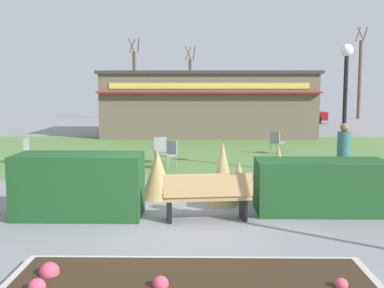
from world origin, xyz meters
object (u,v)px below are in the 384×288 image
at_px(cafe_chair_east, 29,149).
at_px(cafe_chair_center, 161,148).
at_px(lamppost_mid, 345,93).
at_px(tree_center_bg, 190,87).
at_px(cafe_chair_north, 169,152).
at_px(tree_right_bg, 135,84).
at_px(tree_left_bg, 360,78).
at_px(parked_car_east_slot, 296,114).
at_px(parked_car_west_slot, 145,114).
at_px(cafe_chair_west, 276,141).
at_px(person_strolling, 344,156).
at_px(parked_car_center_slot, 213,114).
at_px(park_bench, 207,196).
at_px(food_kiosk, 208,104).

xyz_separation_m(cafe_chair_east, cafe_chair_center, (4.36, 0.41, 0.00)).
xyz_separation_m(lamppost_mid, tree_center_bg, (-4.94, 28.13, 0.29)).
xyz_separation_m(cafe_chair_north, tree_right_bg, (-4.35, 24.25, 2.38)).
bearing_deg(tree_left_bg, cafe_chair_north, -119.41).
xyz_separation_m(cafe_chair_north, parked_car_east_slot, (8.03, 20.18, 0.12)).
bearing_deg(tree_left_bg, tree_center_bg, 174.03).
bearing_deg(parked_car_west_slot, tree_right_bg, 107.82).
distance_m(lamppost_mid, cafe_chair_west, 5.26).
bearing_deg(cafe_chair_north, cafe_chair_center, 107.56).
relative_size(person_strolling, parked_car_center_slot, 0.39).
distance_m(cafe_chair_east, tree_right_bg, 23.65).
distance_m(park_bench, cafe_chair_north, 6.06).
distance_m(parked_car_east_slot, tree_left_bg, 8.58).
relative_size(park_bench, tree_center_bg, 0.29).
height_order(cafe_chair_center, tree_right_bg, tree_right_bg).
xyz_separation_m(parked_car_east_slot, tree_center_bg, (-7.88, 6.66, 2.05)).
relative_size(parked_car_center_slot, tree_left_bg, 0.58).
bearing_deg(parked_car_east_slot, tree_center_bg, 139.79).
relative_size(park_bench, tree_left_bg, 0.23).
relative_size(cafe_chair_east, parked_car_east_slot, 0.21).
height_order(cafe_chair_center, cafe_chair_north, same).
distance_m(parked_car_west_slot, tree_center_bg, 7.67).
relative_size(cafe_chair_west, cafe_chair_north, 1.00).
bearing_deg(lamppost_mid, parked_car_west_slot, 110.75).
height_order(person_strolling, tree_right_bg, tree_right_bg).
distance_m(cafe_chair_center, person_strolling, 6.48).
height_order(parked_car_west_slot, tree_right_bg, tree_right_bg).
bearing_deg(lamppost_mid, parked_car_east_slot, 82.19).
relative_size(lamppost_mid, parked_car_west_slot, 0.90).
distance_m(cafe_chair_west, parked_car_east_slot, 17.19).
distance_m(parked_car_west_slot, tree_left_bg, 18.31).
relative_size(cafe_chair_center, tree_center_bg, 0.15).
xyz_separation_m(cafe_chair_west, parked_car_center_slot, (-1.97, 16.69, 0.12)).
relative_size(food_kiosk, parked_car_center_slot, 2.58).
relative_size(cafe_chair_west, cafe_chair_center, 1.00).
distance_m(cafe_chair_east, person_strolling, 10.04).
height_order(food_kiosk, parked_car_center_slot, food_kiosk).
bearing_deg(cafe_chair_west, tree_left_bg, 64.67).
bearing_deg(parked_car_center_slot, person_strolling, -83.61).
bearing_deg(food_kiosk, cafe_chair_center, -100.05).
bearing_deg(tree_left_bg, cafe_chair_center, -121.17).
relative_size(cafe_chair_center, tree_right_bg, 0.14).
bearing_deg(park_bench, tree_left_bg, 67.15).
bearing_deg(parked_car_center_slot, parked_car_east_slot, -0.02).
xyz_separation_m(tree_right_bg, tree_center_bg, (4.50, 2.59, -0.22)).
xyz_separation_m(cafe_chair_west, tree_right_bg, (-8.29, 20.76, 2.38)).
bearing_deg(tree_center_bg, cafe_chair_center, -91.14).
xyz_separation_m(cafe_chair_east, tree_right_bg, (0.37, 23.53, 2.38)).
bearing_deg(cafe_chair_north, food_kiosk, 82.76).
bearing_deg(lamppost_mid, tree_left_bg, 70.94).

